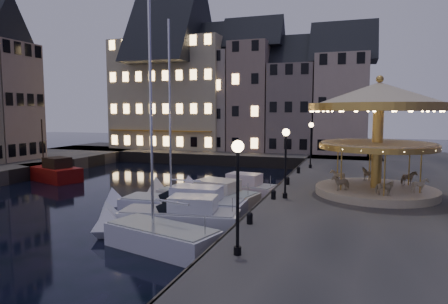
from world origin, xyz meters
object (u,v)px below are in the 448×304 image
(bollard_c, at_px, (288,180))
(motorboat_d, at_px, (202,197))
(motorboat_a, at_px, (153,237))
(motorboat_e, at_px, (230,190))
(red_fishing_boat, at_px, (50,173))
(bollard_a, at_px, (250,217))
(streetlamp_b, at_px, (286,153))
(motorboat_c, at_px, (177,206))
(streetlamp_c, at_px, (311,138))
(bollard_d, at_px, (298,170))
(bollard_b, at_px, (273,194))
(streetlamp_a, at_px, (238,181))
(carousel, at_px, (379,117))
(motorboat_b, at_px, (172,219))

(bollard_c, bearing_deg, motorboat_d, -150.21)
(motorboat_a, height_order, motorboat_e, motorboat_a)
(motorboat_a, distance_m, red_fishing_boat, 22.97)
(bollard_c, relative_size, motorboat_a, 0.05)
(motorboat_e, bearing_deg, motorboat_d, -108.18)
(motorboat_e, bearing_deg, bollard_a, -67.87)
(motorboat_e, bearing_deg, streetlamp_b, -42.95)
(bollard_c, relative_size, motorboat_c, 0.05)
(motorboat_a, bearing_deg, streetlamp_b, 54.06)
(bollard_c, relative_size, red_fishing_boat, 0.07)
(streetlamp_c, height_order, motorboat_e, streetlamp_c)
(streetlamp_c, xyz_separation_m, bollard_c, (-0.60, -9.00, -2.41))
(bollard_d, bearing_deg, bollard_a, -90.00)
(bollard_a, distance_m, bollard_b, 5.50)
(bollard_b, bearing_deg, streetlamp_b, 39.81)
(bollard_b, relative_size, motorboat_c, 0.05)
(motorboat_c, bearing_deg, streetlamp_a, -52.94)
(bollard_b, height_order, bollard_c, same)
(bollard_d, height_order, carousel, carousel)
(bollard_c, relative_size, carousel, 0.07)
(motorboat_e, bearing_deg, bollard_b, -49.66)
(streetlamp_c, relative_size, bollard_c, 7.32)
(streetlamp_b, height_order, bollard_a, streetlamp_b)
(bollard_d, height_order, motorboat_d, motorboat_d)
(streetlamp_b, distance_m, red_fishing_boat, 24.66)
(streetlamp_c, xyz_separation_m, motorboat_d, (-5.91, -12.04, -3.38))
(bollard_c, xyz_separation_m, motorboat_d, (-5.31, -3.04, -0.96))
(motorboat_e, distance_m, carousel, 11.63)
(motorboat_a, bearing_deg, bollard_d, 75.24)
(bollard_a, height_order, motorboat_b, motorboat_b)
(bollard_a, distance_m, motorboat_c, 7.49)
(streetlamp_a, distance_m, red_fishing_boat, 29.03)
(streetlamp_b, bearing_deg, bollard_a, -95.71)
(motorboat_c, relative_size, carousel, 1.39)
(motorboat_b, bearing_deg, motorboat_c, 110.45)
(streetlamp_a, xyz_separation_m, motorboat_d, (-5.91, 11.46, -3.38))
(streetlamp_a, xyz_separation_m, carousel, (5.20, 12.79, 2.13))
(motorboat_b, bearing_deg, motorboat_d, 94.83)
(bollard_b, height_order, motorboat_d, motorboat_d)
(streetlamp_c, relative_size, red_fishing_boat, 0.53)
(bollard_c, height_order, motorboat_e, motorboat_e)
(motorboat_c, height_order, red_fishing_boat, motorboat_c)
(motorboat_a, bearing_deg, red_fishing_boat, 143.23)
(bollard_a, xyz_separation_m, bollard_c, (0.00, 10.50, 0.00))
(bollard_d, bearing_deg, motorboat_a, -104.76)
(bollard_a, bearing_deg, motorboat_b, 159.80)
(streetlamp_a, height_order, bollard_a, streetlamp_a)
(motorboat_d, bearing_deg, motorboat_c, -100.92)
(motorboat_a, distance_m, motorboat_e, 11.57)
(streetlamp_a, relative_size, motorboat_d, 0.52)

